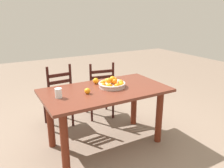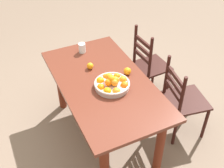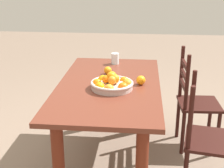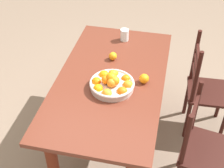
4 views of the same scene
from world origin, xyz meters
The scene contains 8 objects.
ground_plane centered at (0.00, 0.00, 0.00)m, with size 12.00×12.00×0.00m, color #7A6656.
dining_table centered at (0.00, 0.00, 0.63)m, with size 1.56×0.85×0.77m.
chair_near_window centered at (0.31, 0.78, 0.46)m, with size 0.48×0.48×0.94m.
chair_by_cabinet centered at (-0.39, 0.79, 0.46)m, with size 0.40×0.40×0.98m.
fruit_bowl centered at (0.12, 0.04, 0.82)m, with size 0.35×0.35×0.14m.
orange_loose_0 centered at (-0.01, 0.27, 0.81)m, with size 0.08×0.08×0.08m, color orange.
orange_loose_1 centered at (-0.26, -0.04, 0.81)m, with size 0.07×0.07×0.07m, color orange.
drinking_glass centered at (-0.59, 0.00, 0.83)m, with size 0.08×0.08×0.11m, color silver.
Camera 1 is at (-1.22, -2.36, 1.70)m, focal length 36.31 mm.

